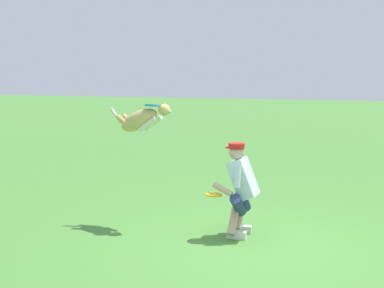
% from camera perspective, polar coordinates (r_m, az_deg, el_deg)
% --- Properties ---
extents(ground_plane, '(60.00, 60.00, 0.00)m').
position_cam_1_polar(ground_plane, '(6.73, 7.49, -11.68)').
color(ground_plane, '#498437').
extents(person, '(0.61, 0.65, 1.29)m').
position_cam_1_polar(person, '(7.08, 5.40, -4.71)').
color(person, silver).
rests_on(person, ground_plane).
extents(dog, '(1.04, 0.39, 0.52)m').
position_cam_1_polar(dog, '(7.50, -5.58, 2.71)').
color(dog, tan).
extents(frisbee_flying, '(0.28, 0.28, 0.06)m').
position_cam_1_polar(frisbee_flying, '(7.39, -4.38, 4.28)').
color(frisbee_flying, '#288FE6').
extents(frisbee_held, '(0.31, 0.30, 0.03)m').
position_cam_1_polar(frisbee_held, '(6.97, 2.43, -5.64)').
color(frisbee_held, yellow).
rests_on(frisbee_held, person).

